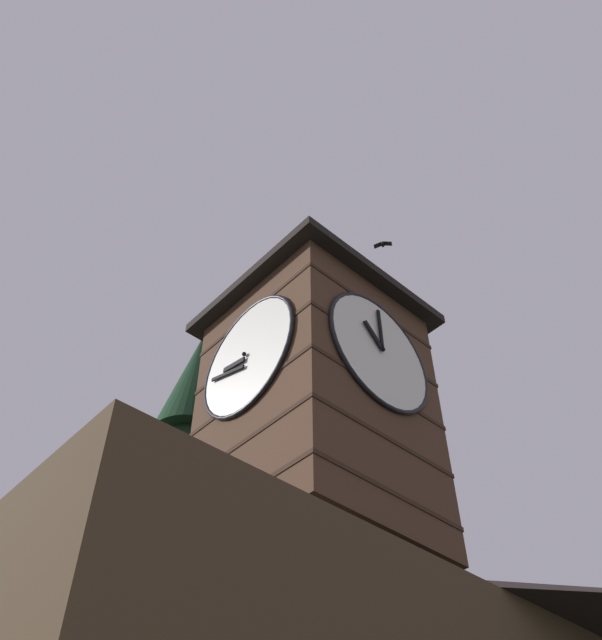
% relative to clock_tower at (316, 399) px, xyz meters
% --- Properties ---
extents(clock_tower, '(4.72, 4.72, 10.07)m').
position_rel_clock_tower_xyz_m(clock_tower, '(0.00, 0.00, 0.00)').
color(clock_tower, '#4C3323').
rests_on(clock_tower, building_main).
extents(flying_bird_high, '(0.55, 0.67, 0.15)m').
position_rel_clock_tower_xyz_m(flying_bird_high, '(-4.78, -1.16, 10.80)').
color(flying_bird_high, black).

